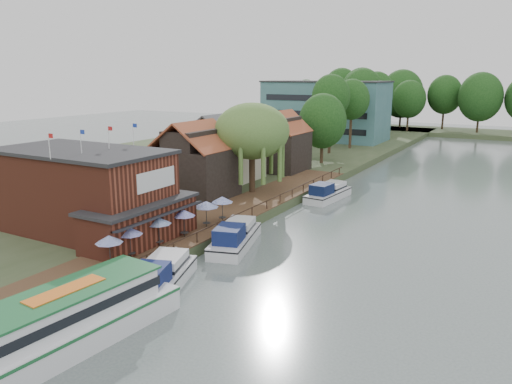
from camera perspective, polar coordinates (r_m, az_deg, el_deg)
The scene contains 27 objects.
ground at distance 38.09m, azimuth -1.08°, elevation -9.05°, with size 260.00×260.00×0.00m, color #4F5B5A.
land_bank at distance 82.24m, azimuth -6.65°, elevation 3.39°, with size 50.00×140.00×1.00m, color #384728.
quay_deck at distance 49.79m, azimuth -3.14°, elevation -2.38°, with size 6.00×50.00×0.10m, color #47301E.
quay_rail at distance 48.73m, azimuth -0.16°, elevation -2.16°, with size 0.20×49.00×1.00m, color black, non-canonical shape.
pub at distance 44.48m, azimuth -17.50°, elevation -0.10°, with size 20.00×11.00×7.30m, color maroon, non-canonical shape.
hotel_block at distance 108.22m, azimuth 7.93°, elevation 9.25°, with size 25.40×12.40×12.30m, color #38666B, non-canonical shape.
cottage_a at distance 56.00m, azimuth -7.03°, elevation 3.69°, with size 8.60×7.60×8.50m, color black, non-canonical shape.
cottage_b at distance 65.80m, azimuth -3.94°, elevation 5.18°, with size 9.60×8.60×8.50m, color beige, non-canonical shape.
cottage_c at distance 71.52m, azimuth 2.75°, elevation 5.84°, with size 7.60×7.60×8.50m, color black, non-canonical shape.
willow at distance 57.54m, azimuth -0.46°, elevation 5.02°, with size 8.60×8.60×10.43m, color #476B2D, non-canonical shape.
umbrella_0 at distance 36.93m, azimuth -16.36°, elevation -6.53°, with size 1.97×1.97×2.38m, color navy, non-canonical shape.
umbrella_1 at distance 38.41m, azimuth -14.17°, elevation -5.63°, with size 1.96×1.96×2.38m, color navy, non-canonical shape.
umbrella_2 at distance 40.55m, azimuth -11.04°, elevation -4.45°, with size 2.08×2.08×2.38m, color navy, non-canonical shape.
umbrella_3 at distance 42.42m, azimuth -8.22°, elevation -3.55°, with size 1.95×1.95×2.38m, color #1E1B99, non-canonical shape.
umbrella_4 at distance 44.94m, azimuth -5.70°, elevation -2.52°, with size 2.27×2.27×2.38m, color navy, non-canonical shape.
umbrella_5 at distance 46.51m, azimuth -3.87°, elevation -1.94°, with size 2.03×2.03×2.38m, color #1B3297, non-canonical shape.
cruiser_0 at distance 35.15m, azimuth -10.99°, elevation -9.17°, with size 3.17×9.80×2.37m, color white, non-canonical shape.
cruiser_1 at distance 42.97m, azimuth -2.40°, elevation -4.78°, with size 3.11×9.62×2.32m, color silver, non-canonical shape.
cruiser_2 at distance 59.72m, azimuth 8.25°, elevation 0.18°, with size 2.95×9.14×2.19m, color silver, non-canonical shape.
tour_boat at distance 29.37m, azimuth -21.92°, elevation -13.64°, with size 4.21×14.98×3.27m, color silver, non-canonical shape.
swan at distance 30.84m, azimuth -19.51°, elevation -15.05°, with size 0.44×0.44×0.44m, color white.
bank_tree_0 at distance 78.27m, azimuth 7.59°, elevation 7.21°, with size 7.35×7.35×10.75m, color #143811, non-canonical shape.
bank_tree_1 at distance 88.33m, azimuth 8.49°, elevation 8.79°, with size 6.61×6.61×13.64m, color #143811, non-canonical shape.
bank_tree_2 at distance 95.17m, azimuth 10.82°, elevation 8.76°, with size 6.52×6.52×12.78m, color #143811, non-canonical shape.
bank_tree_3 at distance 112.91m, azimuth 12.02°, elevation 9.92°, with size 8.58×8.58×14.93m, color #143811, non-canonical shape.
bank_tree_4 at distance 120.17m, azimuth 13.50°, elevation 9.87°, with size 8.10×8.10×14.27m, color #143811, non-canonical shape.
bank_tree_5 at distance 128.52m, azimuth 17.05°, elevation 9.41°, with size 7.96×7.96×12.29m, color #143811, non-canonical shape.
Camera 1 is at (18.02, -30.29, 14.44)m, focal length 35.00 mm.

